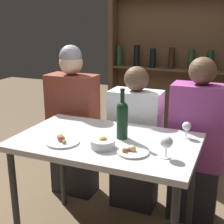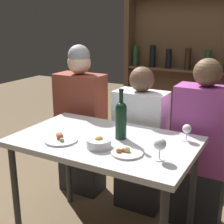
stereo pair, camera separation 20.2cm
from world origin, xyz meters
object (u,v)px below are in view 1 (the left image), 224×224
object	(u,v)px
wine_bottle	(122,118)
food_plate_0	(132,152)
seated_person_left	(73,125)
seated_person_center	(135,144)
wine_glass_1	(187,127)
seated_person_right	(196,148)
food_plate_1	(62,141)
snack_bowl	(103,143)
wine_glass_0	(166,143)

from	to	relation	value
wine_bottle	food_plate_0	distance (m)	0.27
seated_person_left	seated_person_center	bearing A→B (deg)	-0.00
wine_bottle	wine_glass_1	size ratio (longest dim) A/B	3.08
wine_glass_1	seated_person_right	world-z (taller)	seated_person_right
seated_person_left	wine_glass_1	bearing A→B (deg)	-16.39
wine_bottle	food_plate_1	xyz separation A→B (m)	(-0.31, -0.22, -0.12)
wine_bottle	wine_glass_1	distance (m)	0.41
seated_person_right	seated_person_center	bearing A→B (deg)	-180.00
wine_bottle	snack_bowl	size ratio (longest dim) A/B	2.17
wine_glass_1	seated_person_center	distance (m)	0.60
seated_person_left	seated_person_center	distance (m)	0.56
wine_glass_1	food_plate_1	world-z (taller)	wine_glass_1
seated_person_right	seated_person_left	bearing A→B (deg)	180.00
seated_person_center	seated_person_right	size ratio (longest dim) A/B	0.93
snack_bowl	seated_person_right	xyz separation A→B (m)	(0.46, 0.65, -0.21)
food_plate_1	seated_person_left	bearing A→B (deg)	114.79
snack_bowl	wine_bottle	bearing A→B (deg)	75.95
food_plate_1	seated_person_right	world-z (taller)	seated_person_right
food_plate_1	seated_person_left	xyz separation A→B (m)	(-0.31, 0.68, -0.16)
wine_glass_1	snack_bowl	size ratio (longest dim) A/B	0.70
seated_person_center	food_plate_0	bearing A→B (deg)	-73.10
food_plate_0	food_plate_1	bearing A→B (deg)	-177.27
wine_glass_1	seated_person_center	xyz separation A→B (m)	(-0.44, 0.29, -0.30)
food_plate_0	snack_bowl	distance (m)	0.19
wine_glass_0	food_plate_1	bearing A→B (deg)	-176.48
wine_bottle	food_plate_1	size ratio (longest dim) A/B	1.58
wine_glass_1	seated_person_right	bearing A→B (deg)	82.87
wine_glass_0	wine_glass_1	size ratio (longest dim) A/B	1.20
seated_person_center	seated_person_right	bearing A→B (deg)	0.00
wine_bottle	wine_glass_0	xyz separation A→B (m)	(0.33, -0.18, -0.05)
wine_glass_0	snack_bowl	distance (m)	0.38
wine_bottle	seated_person_center	world-z (taller)	seated_person_center
seated_person_center	food_plate_1	bearing A→B (deg)	-109.84
seated_person_right	food_plate_0	bearing A→B (deg)	-112.60
food_plate_1	seated_person_center	size ratio (longest dim) A/B	0.18
food_plate_0	snack_bowl	bearing A→B (deg)	177.80
wine_glass_1	food_plate_0	bearing A→B (deg)	-123.01
food_plate_0	wine_bottle	bearing A→B (deg)	124.63
wine_bottle	wine_glass_1	world-z (taller)	wine_bottle
seated_person_right	wine_glass_1	bearing A→B (deg)	-97.13
wine_bottle	seated_person_center	bearing A→B (deg)	97.81
snack_bowl	seated_person_left	world-z (taller)	seated_person_left
wine_glass_0	seated_person_right	bearing A→B (deg)	82.39
wine_glass_1	seated_person_left	world-z (taller)	seated_person_left
seated_person_center	snack_bowl	bearing A→B (deg)	-88.66
food_plate_0	snack_bowl	size ratio (longest dim) A/B	1.23
wine_bottle	seated_person_right	world-z (taller)	seated_person_right
snack_bowl	seated_person_center	xyz separation A→B (m)	(-0.02, 0.65, -0.26)
seated_person_center	wine_glass_1	bearing A→B (deg)	-33.82
snack_bowl	seated_person_left	xyz separation A→B (m)	(-0.57, 0.65, -0.17)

